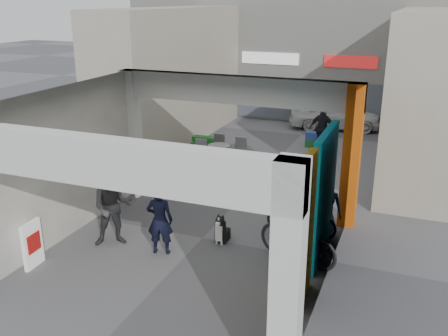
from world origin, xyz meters
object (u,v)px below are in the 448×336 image
at_px(produce_stand, 204,150).
at_px(cafe_set, 219,155).
at_px(man_with_dog, 160,220).
at_px(border_collie, 221,231).
at_px(man_crates, 323,129).
at_px(man_back_turned, 112,206).
at_px(man_elderly, 325,205).
at_px(bicycle_rear, 297,238).
at_px(white_van, 335,114).
at_px(bicycle_front, 301,218).

bearing_deg(produce_stand, cafe_set, -51.08).
bearing_deg(man_with_dog, cafe_set, -95.18).
xyz_separation_m(cafe_set, produce_stand, (-0.78, 0.55, -0.04)).
relative_size(cafe_set, border_collie, 2.15).
bearing_deg(border_collie, man_crates, 83.60).
xyz_separation_m(man_back_turned, man_elderly, (4.35, 2.18, -0.16)).
relative_size(border_collie, man_crates, 0.42).
xyz_separation_m(produce_stand, man_crates, (3.71, 2.17, 0.57)).
bearing_deg(bicycle_rear, man_back_turned, 118.36).
distance_m(produce_stand, man_elderly, 6.80).
relative_size(produce_stand, white_van, 0.29).
relative_size(man_back_turned, bicycle_rear, 0.99).
relative_size(produce_stand, man_back_turned, 0.60).
relative_size(border_collie, man_back_turned, 0.39).
height_order(man_with_dog, man_back_turned, man_back_turned).
relative_size(man_with_dog, bicycle_rear, 0.84).
bearing_deg(produce_stand, border_collie, -78.76).
bearing_deg(bicycle_front, bicycle_rear, -167.64).
bearing_deg(bicycle_front, cafe_set, 45.18).
distance_m(bicycle_front, white_van, 10.53).
xyz_separation_m(border_collie, man_elderly, (2.12, 1.22, 0.47)).
distance_m(produce_stand, bicycle_front, 6.55).
xyz_separation_m(border_collie, bicycle_rear, (1.82, -0.24, 0.28)).
xyz_separation_m(man_back_turned, white_van, (2.82, 12.47, -0.27)).
relative_size(man_elderly, bicycle_front, 0.90).
height_order(produce_stand, bicycle_rear, bicycle_rear).
bearing_deg(border_collie, man_with_dog, -139.08).
height_order(produce_stand, man_back_turned, man_back_turned).
height_order(bicycle_rear, white_van, white_van).
bearing_deg(border_collie, white_van, 86.17).
relative_size(bicycle_front, white_van, 0.45).
xyz_separation_m(border_collie, man_crates, (0.76, 7.91, 0.57)).
xyz_separation_m(produce_stand, bicycle_front, (4.55, -4.71, 0.16)).
xyz_separation_m(produce_stand, bicycle_rear, (4.76, -5.98, 0.27)).
distance_m(man_back_turned, white_van, 12.79).
bearing_deg(white_van, produce_stand, 136.66).
relative_size(man_back_turned, man_elderly, 1.22).
bearing_deg(produce_stand, white_van, 42.60).
height_order(produce_stand, man_elderly, man_elderly).
height_order(man_elderly, man_crates, man_crates).
relative_size(produce_stand, man_crates, 0.64).
distance_m(border_collie, man_crates, 7.96).
bearing_deg(man_elderly, man_crates, 86.18).
relative_size(cafe_set, man_elderly, 1.01).
height_order(bicycle_front, bicycle_rear, bicycle_rear).
relative_size(man_with_dog, man_elderly, 1.03).
relative_size(man_back_turned, man_crates, 1.07).
distance_m(man_elderly, white_van, 10.40).
height_order(cafe_set, man_back_turned, man_back_turned).
bearing_deg(white_van, man_crates, 170.86).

